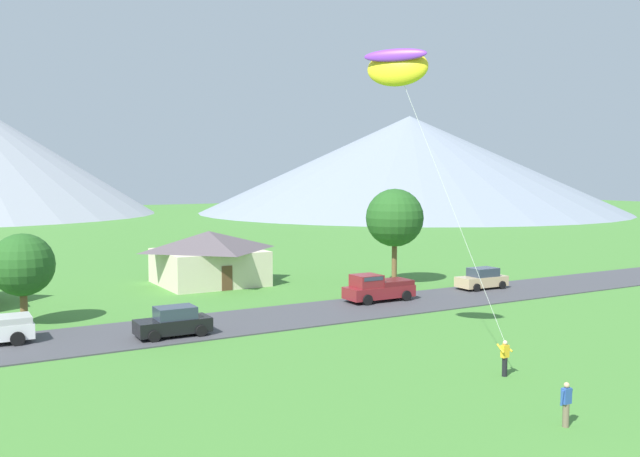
% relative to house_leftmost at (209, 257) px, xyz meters
% --- Properties ---
extents(road_strip, '(160.00, 7.07, 0.08)m').
position_rel_house_leftmost_xyz_m(road_strip, '(-3.61, -15.53, -2.30)').
color(road_strip, '#424247').
rests_on(road_strip, ground).
extents(mountain_far_east_ridge, '(104.73, 104.73, 23.89)m').
position_rel_house_leftmost_xyz_m(mountain_far_east_ridge, '(85.40, 83.80, 9.61)').
color(mountain_far_east_ridge, gray).
rests_on(mountain_far_east_ridge, ground).
extents(house_leftmost, '(8.79, 8.48, 4.51)m').
position_rel_house_leftmost_xyz_m(house_leftmost, '(0.00, 0.00, 0.00)').
color(house_leftmost, beige).
rests_on(house_leftmost, ground).
extents(tree_near_left, '(4.88, 4.88, 8.10)m').
position_rel_house_leftmost_xyz_m(tree_near_left, '(13.45, -8.08, 3.30)').
color(tree_near_left, brown).
rests_on(tree_near_left, ground).
extents(tree_left_of_center, '(3.85, 3.85, 5.70)m').
position_rel_house_leftmost_xyz_m(tree_left_of_center, '(-15.75, -9.67, 1.42)').
color(tree_left_of_center, brown).
rests_on(tree_left_of_center, ground).
extents(parked_car_black_west_end, '(4.22, 2.11, 1.68)m').
position_rel_house_leftmost_xyz_m(parked_car_black_west_end, '(-8.78, -17.22, -1.47)').
color(parked_car_black_west_end, black).
rests_on(parked_car_black_west_end, road_strip).
extents(parked_car_tan_mid_west, '(4.23, 2.14, 1.68)m').
position_rel_house_leftmost_xyz_m(parked_car_tan_mid_west, '(18.01, -13.78, -1.47)').
color(parked_car_tan_mid_west, tan).
rests_on(parked_car_tan_mid_west, road_strip).
extents(pickup_truck_maroon_west_side, '(5.21, 2.35, 1.99)m').
position_rel_house_leftmost_xyz_m(pickup_truck_maroon_west_side, '(7.56, -14.05, -1.28)').
color(pickup_truck_maroon_west_side, maroon).
rests_on(pickup_truck_maroon_west_side, road_strip).
extents(kite_flyer_with_kite, '(4.41, 6.72, 15.42)m').
position_rel_house_leftmost_xyz_m(kite_flyer_with_kite, '(-0.65, -27.53, 11.88)').
color(kite_flyer_with_kite, black).
rests_on(kite_flyer_with_kite, ground).
extents(watcher_person, '(0.56, 0.24, 1.68)m').
position_rel_house_leftmost_xyz_m(watcher_person, '(-0.79, -38.10, -1.46)').
color(watcher_person, '#70604C').
rests_on(watcher_person, ground).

